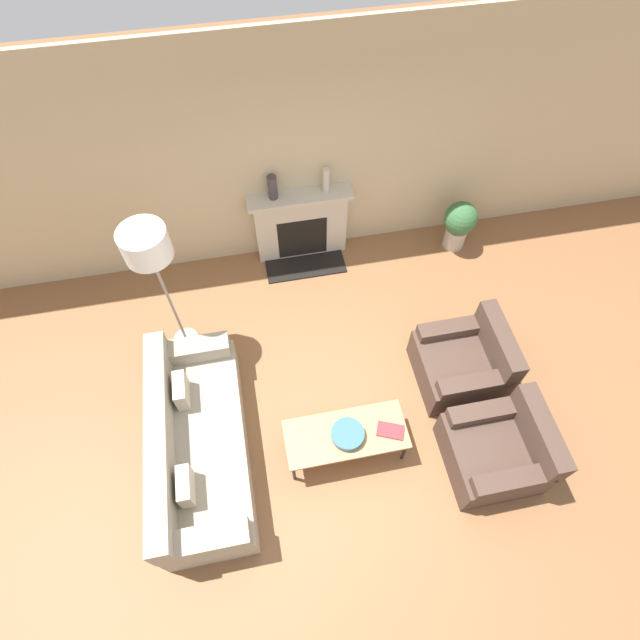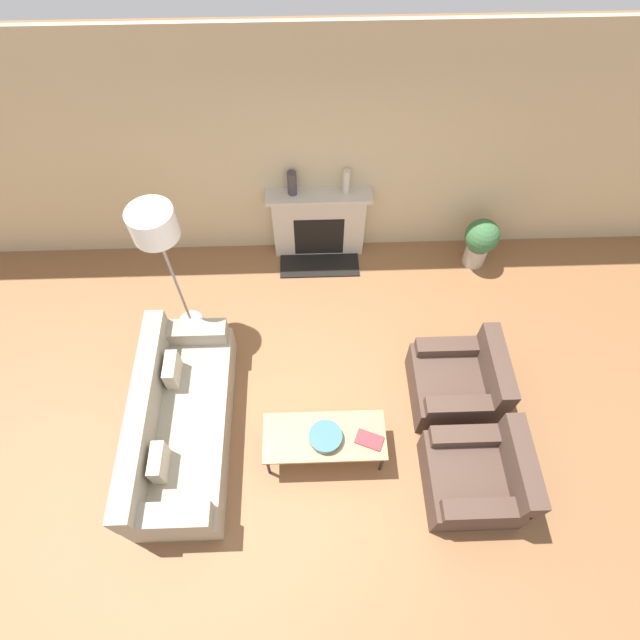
% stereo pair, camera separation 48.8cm
% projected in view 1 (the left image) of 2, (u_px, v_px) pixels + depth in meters
% --- Properties ---
extents(ground_plane, '(18.00, 18.00, 0.00)m').
position_uv_depth(ground_plane, '(351.00, 435.00, 5.32)').
color(ground_plane, brown).
extents(wall_back, '(18.00, 0.06, 2.90)m').
position_uv_depth(wall_back, '(302.00, 156.00, 5.61)').
color(wall_back, '#C6B289').
rests_on(wall_back, ground_plane).
extents(fireplace, '(1.27, 0.59, 1.01)m').
position_uv_depth(fireplace, '(301.00, 226.00, 6.32)').
color(fireplace, beige).
rests_on(fireplace, ground_plane).
extents(couch, '(0.86, 2.13, 0.81)m').
position_uv_depth(couch, '(197.00, 444.00, 4.95)').
color(couch, '#9E937F').
rests_on(couch, ground_plane).
extents(armchair_near, '(0.88, 0.87, 0.80)m').
position_uv_depth(armchair_near, '(499.00, 450.00, 4.93)').
color(armchair_near, '#4C382D').
rests_on(armchair_near, ground_plane).
extents(armchair_far, '(0.88, 0.87, 0.80)m').
position_uv_depth(armchair_far, '(464.00, 363.00, 5.47)').
color(armchair_far, '#4C382D').
rests_on(armchair_far, ground_plane).
extents(coffee_table, '(1.21, 0.51, 0.42)m').
position_uv_depth(coffee_table, '(346.00, 435.00, 4.92)').
color(coffee_table, tan).
rests_on(coffee_table, ground_plane).
extents(bowl, '(0.33, 0.33, 0.08)m').
position_uv_depth(bowl, '(348.00, 434.00, 4.84)').
color(bowl, '#38667A').
rests_on(bowl, coffee_table).
extents(book, '(0.30, 0.24, 0.02)m').
position_uv_depth(book, '(390.00, 431.00, 4.90)').
color(book, '#9E2D33').
rests_on(book, coffee_table).
extents(floor_lamp, '(0.46, 0.46, 1.85)m').
position_uv_depth(floor_lamp, '(148.00, 250.00, 4.63)').
color(floor_lamp, gray).
rests_on(floor_lamp, ground_plane).
extents(mantel_vase_left, '(0.11, 0.11, 0.31)m').
position_uv_depth(mantel_vase_left, '(272.00, 187.00, 5.74)').
color(mantel_vase_left, '#3D383D').
rests_on(mantel_vase_left, fireplace).
extents(mantel_vase_center_left, '(0.08, 0.08, 0.32)m').
position_uv_depth(mantel_vase_center_left, '(326.00, 180.00, 5.80)').
color(mantel_vase_center_left, beige).
rests_on(mantel_vase_center_left, fireplace).
extents(potted_plant, '(0.43, 0.43, 0.71)m').
position_uv_depth(potted_plant, '(459.00, 223.00, 6.45)').
color(potted_plant, '#B2A899').
rests_on(potted_plant, ground_plane).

